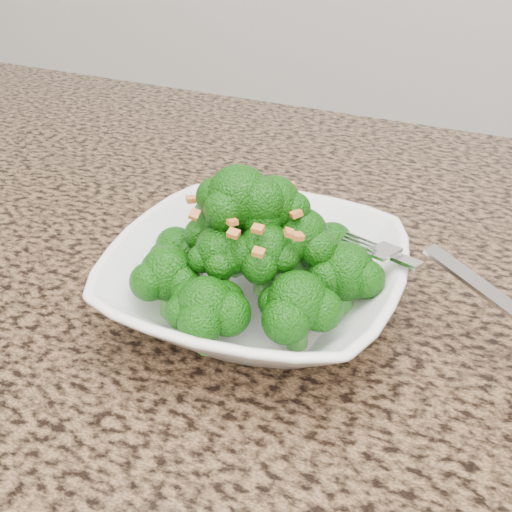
% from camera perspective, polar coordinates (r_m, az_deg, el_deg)
% --- Properties ---
extents(granite_counter, '(1.64, 1.04, 0.03)m').
position_cam_1_polar(granite_counter, '(0.44, 9.49, -14.52)').
color(granite_counter, brown).
rests_on(granite_counter, cabinet).
extents(bowl, '(0.24, 0.24, 0.05)m').
position_cam_1_polar(bowl, '(0.48, -0.00, -2.31)').
color(bowl, white).
rests_on(bowl, granite_counter).
extents(broccoli_pile, '(0.19, 0.19, 0.08)m').
position_cam_1_polar(broccoli_pile, '(0.45, -0.00, 4.55)').
color(broccoli_pile, '#115409').
rests_on(broccoli_pile, bowl).
extents(garlic_topping, '(0.12, 0.12, 0.01)m').
position_cam_1_polar(garlic_topping, '(0.43, -0.00, 9.43)').
color(garlic_topping, orange).
rests_on(garlic_topping, broccoli_pile).
extents(fork, '(0.17, 0.10, 0.01)m').
position_cam_1_polar(fork, '(0.46, 13.75, -0.57)').
color(fork, silver).
rests_on(fork, bowl).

